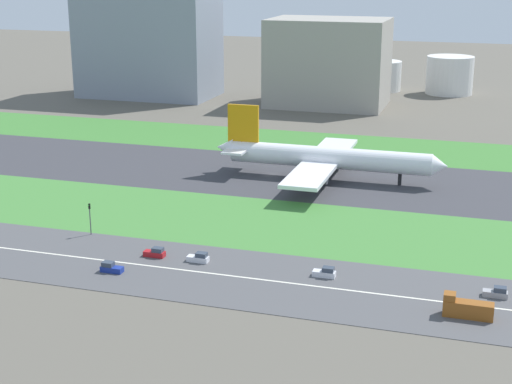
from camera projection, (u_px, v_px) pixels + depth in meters
name	position (u px, v px, depth m)	size (l,w,h in m)	color
ground_plane	(272.00, 175.00, 218.88)	(800.00, 800.00, 0.00)	#5B564C
runway	(272.00, 175.00, 218.87)	(280.00, 46.00, 0.10)	#38383D
grass_median_north	(306.00, 144.00, 256.38)	(280.00, 36.00, 0.10)	#3D7A33
grass_median_south	(224.00, 219.00, 181.36)	(280.00, 36.00, 0.10)	#427F38
highway	(170.00, 269.00, 152.08)	(280.00, 28.00, 0.10)	#4C4C4F
highway_centerline	(170.00, 268.00, 152.06)	(266.00, 0.50, 0.01)	silver
airliner	(323.00, 158.00, 212.88)	(65.00, 56.00, 19.70)	white
car_4	(111.00, 268.00, 150.16)	(4.40, 1.80, 2.00)	navy
car_0	(155.00, 253.00, 157.91)	(4.40, 1.80, 2.00)	#B2191E
truck_2	(467.00, 308.00, 130.89)	(8.40, 2.50, 4.00)	brown
car_2	(199.00, 258.00, 155.19)	(4.40, 1.80, 2.00)	silver
car_1	(496.00, 293.00, 138.88)	(4.40, 1.80, 2.00)	#99999E
car_5	(325.00, 273.00, 147.82)	(4.40, 1.80, 2.00)	silver
traffic_light	(90.00, 217.00, 169.69)	(0.36, 0.50, 7.20)	#4C4C51
terminal_building	(148.00, 34.00, 340.76)	(58.87, 33.60, 54.86)	gray
hangar_building	(328.00, 62.00, 320.36)	(48.30, 34.39, 35.92)	#9E998E
fuel_tank_west	(322.00, 72.00, 367.94)	(20.11, 20.11, 15.43)	silver
fuel_tank_centre	(381.00, 76.00, 360.20)	(18.63, 18.63, 13.85)	silver
fuel_tank_east	(450.00, 75.00, 350.90)	(21.13, 21.13, 17.15)	silver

